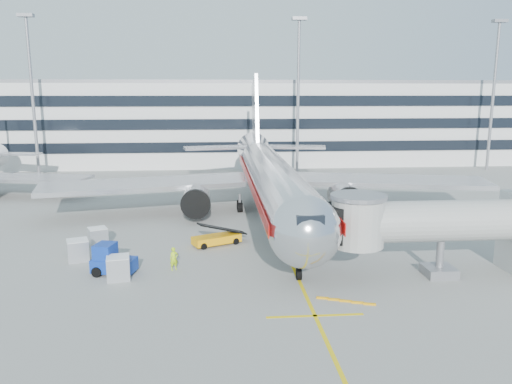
{
  "coord_description": "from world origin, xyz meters",
  "views": [
    {
      "loc": [
        -5.87,
        -41.89,
        13.3
      ],
      "look_at": [
        -2.07,
        4.84,
        4.0
      ],
      "focal_mm": 35.0,
      "sensor_mm": 36.0,
      "label": 1
    }
  ],
  "objects": [
    {
      "name": "lead_in_line",
      "position": [
        0.0,
        10.0,
        0.01
      ],
      "size": [
        0.25,
        70.0,
        0.01
      ],
      "primitive_type": "cube",
      "color": "#DFBA0B",
      "rests_on": "ground"
    },
    {
      "name": "light_mast_east",
      "position": [
        42.0,
        42.0,
        14.88
      ],
      "size": [
        2.4,
        1.2,
        25.45
      ],
      "color": "gray",
      "rests_on": "ground"
    },
    {
      "name": "light_mast_west",
      "position": [
        -35.0,
        42.0,
        14.88
      ],
      "size": [
        2.4,
        1.2,
        25.45
      ],
      "color": "gray",
      "rests_on": "ground"
    },
    {
      "name": "cargo_container_right",
      "position": [
        -17.1,
        -2.28,
        0.86
      ],
      "size": [
        2.05,
        2.05,
        1.71
      ],
      "color": "#B5B7BC",
      "rests_on": "ground"
    },
    {
      "name": "main_jet",
      "position": [
        0.0,
        11.72,
        4.23
      ],
      "size": [
        50.95,
        48.7,
        16.06
      ],
      "color": "silver",
      "rests_on": "ground"
    },
    {
      "name": "cargo_container_front",
      "position": [
        -13.06,
        -6.77,
        0.86
      ],
      "size": [
        1.86,
        1.86,
        1.71
      ],
      "color": "#B5B7BC",
      "rests_on": "ground"
    },
    {
      "name": "stop_bar",
      "position": [
        0.0,
        -14.0,
        0.01
      ],
      "size": [
        6.0,
        0.25,
        0.01
      ],
      "primitive_type": "cube",
      "color": "#DFBA0B",
      "rests_on": "ground"
    },
    {
      "name": "belt_loader",
      "position": [
        -5.91,
        1.01,
        0.61
      ],
      "size": [
        4.55,
        3.2,
        2.16
      ],
      "color": "orange",
      "rests_on": "ground"
    },
    {
      "name": "light_mast_centre",
      "position": [
        8.0,
        42.0,
        14.88
      ],
      "size": [
        2.4,
        1.2,
        25.45
      ],
      "color": "gray",
      "rests_on": "ground"
    },
    {
      "name": "terminal",
      "position": [
        0.0,
        57.95,
        7.8
      ],
      "size": [
        150.0,
        24.25,
        15.6
      ],
      "color": "silver",
      "rests_on": "ground"
    },
    {
      "name": "ramp_worker",
      "position": [
        -9.18,
        -5.2,
        0.9
      ],
      "size": [
        0.78,
        0.67,
        1.8
      ],
      "primitive_type": "imported",
      "rotation": [
        0.0,
        0.0,
        0.43
      ],
      "color": "#AAD716",
      "rests_on": "ground"
    },
    {
      "name": "cargo_container_left",
      "position": [
        -16.4,
        1.67,
        0.81
      ],
      "size": [
        2.0,
        2.0,
        1.61
      ],
      "color": "#B5B7BC",
      "rests_on": "ground"
    },
    {
      "name": "baggage_tug",
      "position": [
        -13.77,
        -5.63,
        1.01
      ],
      "size": [
        3.43,
        2.61,
        2.32
      ],
      "color": "navy",
      "rests_on": "ground"
    },
    {
      "name": "ground",
      "position": [
        0.0,
        0.0,
        0.0
      ],
      "size": [
        180.0,
        180.0,
        0.0
      ],
      "primitive_type": "plane",
      "color": "gray",
      "rests_on": "ground"
    },
    {
      "name": "jet_bridge",
      "position": [
        12.18,
        -8.0,
        3.87
      ],
      "size": [
        17.8,
        4.5,
        7.0
      ],
      "color": "silver",
      "rests_on": "ground"
    }
  ]
}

